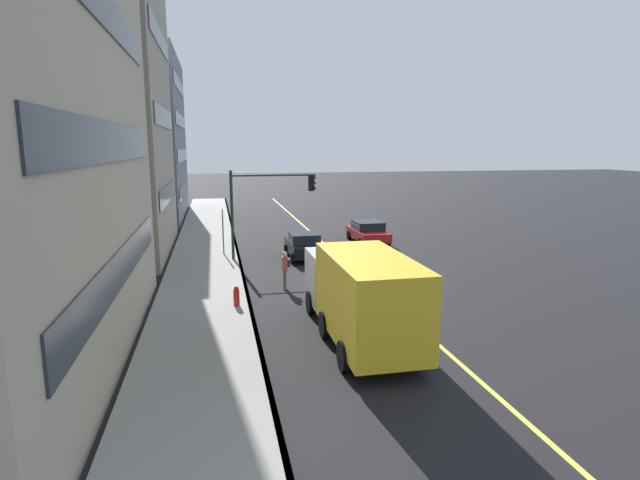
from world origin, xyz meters
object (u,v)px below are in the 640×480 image
object	(u,v)px
car_red	(368,231)
traffic_light_mast	(267,198)
street_sign_post	(223,229)
truck_yellow	(361,293)
car_black	(304,245)
pedestrian_with_backpack	(285,267)
fire_hydrant	(236,298)

from	to	relation	value
car_red	traffic_light_mast	distance (m)	8.63
street_sign_post	truck_yellow	bearing A→B (deg)	-163.30
car_black	car_red	distance (m)	6.40
car_red	traffic_light_mast	world-z (taller)	traffic_light_mast
pedestrian_with_backpack	street_sign_post	bearing A→B (deg)	18.99
pedestrian_with_backpack	fire_hydrant	size ratio (longest dim) A/B	1.87
truck_yellow	traffic_light_mast	size ratio (longest dim) A/B	1.48
car_black	truck_yellow	world-z (taller)	truck_yellow
pedestrian_with_backpack	traffic_light_mast	size ratio (longest dim) A/B	0.34
truck_yellow	traffic_light_mast	bearing A→B (deg)	7.93
car_red	fire_hydrant	distance (m)	15.56
truck_yellow	fire_hydrant	world-z (taller)	truck_yellow
truck_yellow	street_sign_post	bearing A→B (deg)	16.70
street_sign_post	traffic_light_mast	bearing A→B (deg)	-120.57
street_sign_post	fire_hydrant	world-z (taller)	street_sign_post
car_black	street_sign_post	xyz separation A→B (m)	(1.39, 4.53, 0.89)
car_black	truck_yellow	size ratio (longest dim) A/B	0.52
car_red	truck_yellow	xyz separation A→B (m)	(-16.57, 5.37, 0.88)
car_black	car_red	bearing A→B (deg)	-52.23
truck_yellow	street_sign_post	distance (m)	14.66
pedestrian_with_backpack	street_sign_post	xyz separation A→B (m)	(7.54, 2.60, 0.62)
truck_yellow	street_sign_post	size ratio (longest dim) A/B	2.69
truck_yellow	pedestrian_with_backpack	distance (m)	6.72
car_red	fire_hydrant	bearing A→B (deg)	143.38
car_black	traffic_light_mast	xyz separation A→B (m)	(-0.06, 2.07, 2.79)
truck_yellow	fire_hydrant	distance (m)	5.77
car_black	fire_hydrant	size ratio (longest dim) A/B	4.16
car_black	truck_yellow	bearing A→B (deg)	178.57
pedestrian_with_backpack	car_black	bearing A→B (deg)	-17.44
car_red	street_sign_post	bearing A→B (deg)	104.77
truck_yellow	traffic_light_mast	distance (m)	12.85
car_black	traffic_light_mast	distance (m)	3.48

